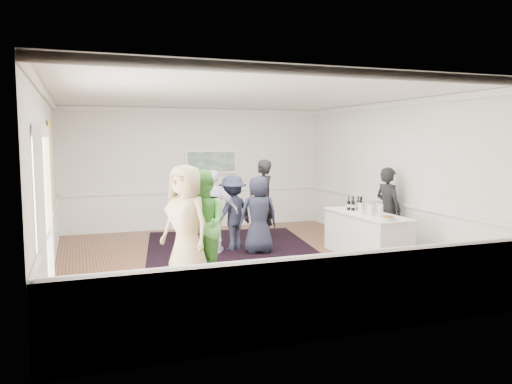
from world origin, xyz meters
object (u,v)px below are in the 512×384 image
object	(u,v)px
guest_tan	(186,224)
guest_green	(203,225)
serving_table	(366,235)
guest_dark_a	(233,213)
guest_lilac	(214,212)
guest_dark_b	(262,200)
nut_bowl	(388,218)
bartender	(388,209)
ice_bucket	(368,207)
guest_navy	(258,215)

from	to	relation	value
guest_tan	guest_green	size ratio (longest dim) A/B	1.06
serving_table	guest_dark_a	world-z (taller)	guest_dark_a
guest_dark_a	guest_lilac	bearing A→B (deg)	-8.15
guest_dark_b	nut_bowl	xyz separation A→B (m)	(1.30, -3.18, -0.03)
guest_dark_a	nut_bowl	xyz separation A→B (m)	(2.28, -2.37, 0.12)
serving_table	bartender	xyz separation A→B (m)	(0.74, 0.35, 0.45)
guest_tan	guest_dark_b	world-z (taller)	guest_tan
guest_dark_a	guest_dark_b	world-z (taller)	guest_dark_b
guest_tan	guest_dark_b	bearing A→B (deg)	107.33
guest_dark_b	guest_dark_a	bearing A→B (deg)	7.13
bartender	guest_dark_a	size ratio (longest dim) A/B	1.11
guest_lilac	guest_tan	bearing A→B (deg)	86.73
guest_lilac	ice_bucket	bearing A→B (deg)	-179.24
guest_green	ice_bucket	bearing A→B (deg)	92.39
guest_tan	guest_lilac	distance (m)	2.18
serving_table	nut_bowl	size ratio (longest dim) A/B	7.72
bartender	guest_navy	bearing A→B (deg)	64.58
guest_tan	guest_dark_a	bearing A→B (deg)	112.63
guest_dark_b	guest_navy	bearing A→B (deg)	33.94
guest_tan	guest_lilac	bearing A→B (deg)	120.26
guest_tan	ice_bucket	xyz separation A→B (m)	(3.91, 0.69, 0.02)
guest_dark_b	guest_navy	distance (m)	1.40
guest_dark_b	nut_bowl	distance (m)	3.43
guest_lilac	guest_dark_a	xyz separation A→B (m)	(0.46, 0.15, -0.07)
serving_table	guest_lilac	bearing A→B (deg)	154.00
guest_dark_a	nut_bowl	size ratio (longest dim) A/B	5.68
bartender	guest_dark_b	world-z (taller)	guest_dark_b
nut_bowl	guest_lilac	bearing A→B (deg)	140.90
serving_table	guest_green	world-z (taller)	guest_green
serving_table	guest_tan	bearing A→B (deg)	-171.61
bartender	guest_dark_a	distance (m)	3.32
guest_green	nut_bowl	xyz separation A→B (m)	(3.41, -0.44, -0.00)
guest_dark_a	ice_bucket	world-z (taller)	guest_dark_a
guest_dark_b	serving_table	bearing A→B (deg)	88.37
guest_dark_a	nut_bowl	world-z (taller)	guest_dark_a
serving_table	guest_navy	xyz separation A→B (m)	(-1.94, 1.06, 0.37)
nut_bowl	guest_green	bearing A→B (deg)	172.59
guest_navy	guest_lilac	bearing A→B (deg)	-12.10
bartender	guest_navy	size ratio (longest dim) A/B	1.10
guest_tan	guest_lilac	world-z (taller)	guest_tan
guest_green	ice_bucket	distance (m)	3.63
serving_table	guest_navy	world-z (taller)	guest_navy
serving_table	ice_bucket	world-z (taller)	ice_bucket
guest_dark_a	guest_navy	size ratio (longest dim) A/B	0.99
serving_table	guest_green	size ratio (longest dim) A/B	1.18
guest_tan	nut_bowl	world-z (taller)	guest_tan
serving_table	guest_navy	distance (m)	2.24
serving_table	guest_dark_b	world-z (taller)	guest_dark_b
serving_table	guest_navy	size ratio (longest dim) A/B	1.35
guest_lilac	nut_bowl	distance (m)	3.52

